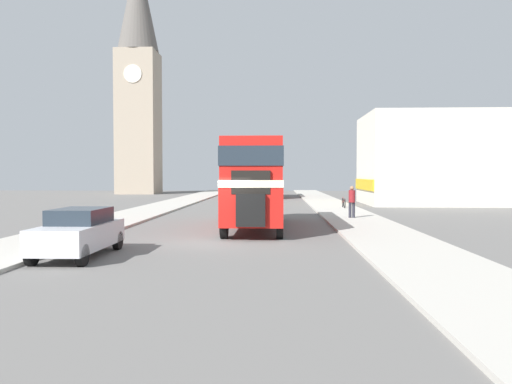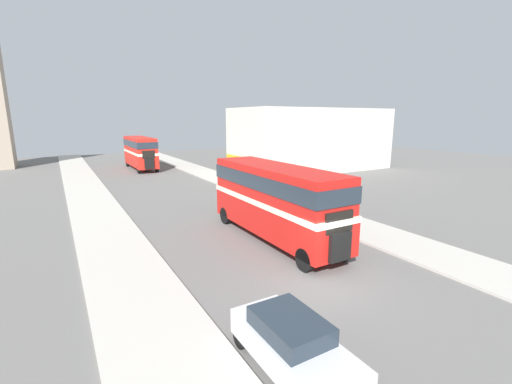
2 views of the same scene
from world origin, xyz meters
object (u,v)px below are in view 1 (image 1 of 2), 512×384
object	(u,v)px
pedestrian_walking	(352,200)
church_tower	(138,69)
car_parked_near	(79,232)
double_decker_bus	(256,178)
bicycle_on_pavement	(344,203)
bus_distant	(264,175)

from	to	relation	value
pedestrian_walking	church_tower	size ratio (longest dim) A/B	0.06
pedestrian_walking	church_tower	world-z (taller)	church_tower
car_parked_near	church_tower	size ratio (longest dim) A/B	0.13
double_decker_bus	bicycle_on_pavement	distance (m)	14.61
double_decker_bus	car_parked_near	distance (m)	10.38
car_parked_near	bicycle_on_pavement	world-z (taller)	car_parked_near
double_decker_bus	car_parked_near	xyz separation A→B (m)	(-5.27, -8.78, -1.68)
bus_distant	bicycle_on_pavement	bearing A→B (deg)	-70.43
car_parked_near	pedestrian_walking	distance (m)	17.05
bus_distant	bicycle_on_pavement	size ratio (longest dim) A/B	5.33
double_decker_bus	church_tower	world-z (taller)	church_tower
bus_distant	pedestrian_walking	distance (m)	27.50
car_parked_near	church_tower	xyz separation A→B (m)	(-12.29, 51.10, 15.90)
double_decker_bus	church_tower	xyz separation A→B (m)	(-17.56, 42.32, 14.22)
bus_distant	pedestrian_walking	world-z (taller)	bus_distant
pedestrian_walking	church_tower	xyz separation A→B (m)	(-22.90, 37.76, 15.54)
bus_distant	car_parked_near	bearing A→B (deg)	-96.84
bus_distant	pedestrian_walking	xyz separation A→B (m)	(5.80, -26.85, -1.34)
bicycle_on_pavement	church_tower	size ratio (longest dim) A/B	0.05
double_decker_bus	car_parked_near	world-z (taller)	double_decker_bus
double_decker_bus	pedestrian_walking	size ratio (longest dim) A/B	5.56
double_decker_bus	car_parked_near	size ratio (longest dim) A/B	2.49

